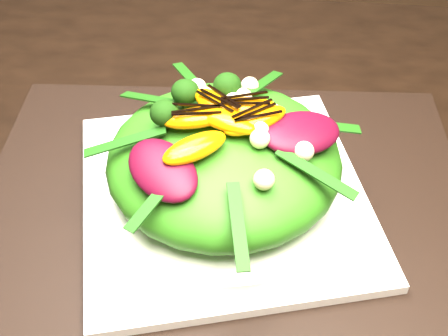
# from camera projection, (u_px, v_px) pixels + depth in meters

# --- Properties ---
(placemat) EXTENTS (0.53, 0.41, 0.00)m
(placemat) POSITION_uv_depth(u_px,v_px,m) (224.00, 201.00, 0.62)
(placemat) COLOR black
(placemat) RESTS_ON dining_table
(plate_base) EXTENTS (0.35, 0.35, 0.01)m
(plate_base) POSITION_uv_depth(u_px,v_px,m) (224.00, 196.00, 0.62)
(plate_base) COLOR white
(plate_base) RESTS_ON placemat
(salad_bowl) EXTENTS (0.33, 0.33, 0.02)m
(salad_bowl) POSITION_uv_depth(u_px,v_px,m) (224.00, 185.00, 0.61)
(salad_bowl) COLOR white
(salad_bowl) RESTS_ON plate_base
(lettuce_mound) EXTENTS (0.25, 0.25, 0.08)m
(lettuce_mound) POSITION_uv_depth(u_px,v_px,m) (224.00, 159.00, 0.58)
(lettuce_mound) COLOR #327716
(lettuce_mound) RESTS_ON salad_bowl
(radicchio_leaf) EXTENTS (0.09, 0.08, 0.02)m
(radicchio_leaf) POSITION_uv_depth(u_px,v_px,m) (301.00, 133.00, 0.55)
(radicchio_leaf) COLOR #410717
(radicchio_leaf) RESTS_ON lettuce_mound
(orange_segment) EXTENTS (0.07, 0.03, 0.02)m
(orange_segment) POSITION_uv_depth(u_px,v_px,m) (213.00, 108.00, 0.56)
(orange_segment) COLOR orange
(orange_segment) RESTS_ON lettuce_mound
(broccoli_floret) EXTENTS (0.04, 0.04, 0.04)m
(broccoli_floret) POSITION_uv_depth(u_px,v_px,m) (152.00, 97.00, 0.57)
(broccoli_floret) COLOR black
(broccoli_floret) RESTS_ON lettuce_mound
(macadamia_nut) EXTENTS (0.02, 0.02, 0.02)m
(macadamia_nut) POSITION_uv_depth(u_px,v_px,m) (266.00, 148.00, 0.53)
(macadamia_nut) COLOR beige
(macadamia_nut) RESTS_ON lettuce_mound
(balsamic_drizzle) EXTENTS (0.04, 0.01, 0.00)m
(balsamic_drizzle) POSITION_uv_depth(u_px,v_px,m) (213.00, 100.00, 0.56)
(balsamic_drizzle) COLOR black
(balsamic_drizzle) RESTS_ON orange_segment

